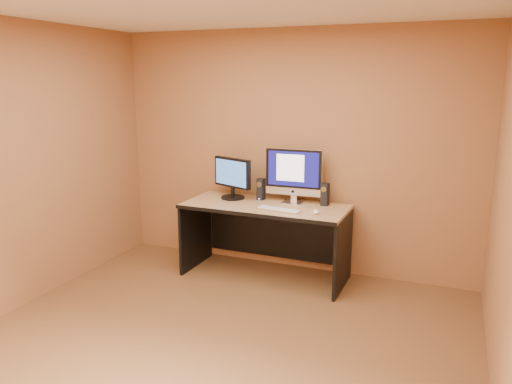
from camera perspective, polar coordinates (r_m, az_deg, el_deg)
floor at (r=4.10m, az=-5.24°, el=-17.71°), size 4.00×4.00×0.00m
walls at (r=3.61m, az=-5.66°, el=0.33°), size 4.00×4.00×2.60m
desk at (r=5.31m, az=1.04°, el=-5.61°), size 1.72×0.77×0.79m
imac at (r=5.23m, az=4.24°, el=1.88°), size 0.62×0.24×0.59m
second_monitor at (r=5.43m, az=-2.70°, el=1.56°), size 0.57×0.42×0.45m
speaker_left at (r=5.40m, az=0.58°, el=0.34°), size 0.08×0.09×0.23m
speaker_right at (r=5.20m, az=7.89°, el=-0.26°), size 0.08×0.09×0.23m
keyboard at (r=4.98m, az=2.60°, el=-2.02°), size 0.47×0.18×0.02m
mouse at (r=4.89m, az=6.88°, el=-2.26°), size 0.08×0.12×0.04m
cable_a at (r=5.40m, az=5.06°, el=-0.94°), size 0.10×0.22×0.01m
cable_b at (r=5.44m, az=4.83°, el=-0.84°), size 0.12×0.16×0.01m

